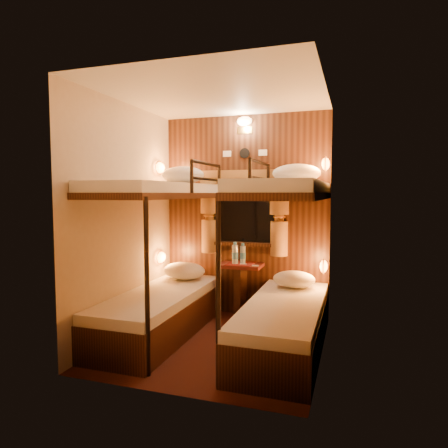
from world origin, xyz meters
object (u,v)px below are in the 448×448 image
(bunk_right, at_px, (284,291))
(bottle_right, at_px, (243,255))
(bunk_left, at_px, (160,282))
(table, at_px, (240,283))
(bottle_left, at_px, (235,254))

(bunk_right, relative_size, bottle_right, 7.84)
(bunk_left, distance_m, bottle_right, 1.07)
(bunk_right, height_order, table, bunk_right)
(table, distance_m, bottle_right, 0.34)
(table, bearing_deg, bunk_left, -129.67)
(bottle_left, bearing_deg, bunk_right, -46.77)
(table, height_order, bottle_left, bottle_left)
(bunk_left, relative_size, bunk_right, 1.00)
(bunk_right, bearing_deg, bunk_left, 180.00)
(bunk_left, bearing_deg, bottle_right, 50.43)
(bunk_right, height_order, bottle_left, bunk_right)
(bunk_left, xyz_separation_m, bottle_right, (0.67, 0.81, 0.20))
(bunk_right, height_order, bottle_right, bunk_right)
(bunk_left, bearing_deg, bunk_right, 0.00)
(bunk_right, xyz_separation_m, bottle_left, (-0.71, 0.75, 0.20))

